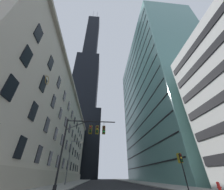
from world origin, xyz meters
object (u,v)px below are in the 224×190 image
Objects in this scene: street_lamppost at (71,157)px; fire_hydrant at (219,187)px; traffic_light_near_right at (181,160)px; traffic_signal_mast at (87,135)px.

fire_hydrant is at bearing -42.43° from street_lamppost.
traffic_light_near_right reaches higher than fire_hydrant.
street_lamppost is at bearing 108.11° from traffic_signal_mast.
traffic_light_near_right is 3.86m from fire_hydrant.
traffic_signal_mast is at bearing 164.37° from fire_hydrant.
fire_hydrant is at bearing -15.63° from traffic_signal_mast.
traffic_signal_mast is 11.46m from traffic_light_near_right.
traffic_signal_mast is 11.90m from street_lamppost.
traffic_light_near_right is (11.09, -0.77, -2.76)m from traffic_signal_mast.
street_lamppost is 22.20m from fire_hydrant.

